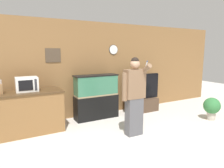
{
  "coord_description": "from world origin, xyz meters",
  "views": [
    {
      "loc": [
        -1.88,
        -2.11,
        1.79
      ],
      "look_at": [
        0.32,
        1.9,
        1.05
      ],
      "focal_mm": 32.0,
      "sensor_mm": 36.0,
      "label": 1
    }
  ],
  "objects": [
    {
      "name": "wall_back_paneled",
      "position": [
        0.0,
        3.05,
        1.3
      ],
      "size": [
        10.0,
        0.08,
        2.6
      ],
      "color": "olive",
      "rests_on": "ground_plane"
    },
    {
      "name": "microwave",
      "position": [
        -1.45,
        2.53,
        1.09
      ],
      "size": [
        0.45,
        0.34,
        0.31
      ],
      "color": "white",
      "rests_on": "counter_island"
    },
    {
      "name": "person_standing",
      "position": [
        0.52,
        1.29,
        0.88
      ],
      "size": [
        0.53,
        0.4,
        1.68
      ],
      "color": "#515156",
      "rests_on": "ground_plane"
    },
    {
      "name": "tv_on_stand",
      "position": [
        1.72,
        2.59,
        0.33
      ],
      "size": [
        1.21,
        0.4,
        1.14
      ],
      "color": "#4C3828",
      "rests_on": "ground_plane"
    },
    {
      "name": "counter_island",
      "position": [
        -1.5,
        2.51,
        0.47
      ],
      "size": [
        1.57,
        0.69,
        0.94
      ],
      "color": "brown",
      "rests_on": "ground_plane"
    },
    {
      "name": "aquarium_on_stand",
      "position": [
        0.27,
        2.69,
        0.59
      ],
      "size": [
        1.18,
        0.39,
        1.19
      ],
      "color": "black",
      "rests_on": "ground_plane"
    },
    {
      "name": "potted_plant",
      "position": [
        2.89,
        1.1,
        0.35
      ],
      "size": [
        0.43,
        0.43,
        0.6
      ],
      "color": "#B2A899",
      "rests_on": "ground_plane"
    }
  ]
}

